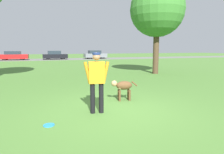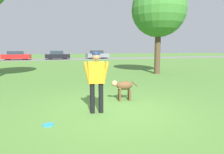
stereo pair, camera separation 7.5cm
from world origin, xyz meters
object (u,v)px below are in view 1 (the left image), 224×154
parked_car_grey (95,55)px  dog (123,86)px  frisbee (49,125)px  tree_near_right (157,10)px  parked_car_red (14,56)px  person (97,78)px  parked_car_black (55,55)px

parked_car_grey → dog: bearing=-103.7°
frisbee → parked_car_grey: 30.29m
tree_near_right → parked_car_red: size_ratio=1.51×
parked_car_red → parked_car_grey: bearing=3.1°
dog → frisbee: bearing=38.6°
person → dog: person is taller
person → dog: (1.16, 0.99, -0.49)m
frisbee → parked_car_black: size_ratio=0.07×
tree_near_right → parked_car_black: size_ratio=1.60×
person → parked_car_red: size_ratio=0.40×
tree_near_right → parked_car_black: bearing=104.6°
person → frisbee: bearing=-147.4°
dog → parked_car_black: parked_car_black is taller
dog → tree_near_right: tree_near_right is taller
frisbee → parked_car_black: 28.84m
parked_car_red → person: bearing=-76.8°
dog → parked_car_grey: size_ratio=0.24×
frisbee → parked_car_grey: bearing=73.6°
frisbee → parked_car_black: parked_car_black is taller
frisbee → dog: bearing=31.7°
parked_car_grey → tree_near_right: bearing=-94.3°
tree_near_right → parked_car_red: 24.54m
dog → parked_car_black: size_ratio=0.24×
parked_car_black → parked_car_grey: bearing=0.6°
person → frisbee: size_ratio=6.53×
tree_near_right → parked_car_black: (-5.55, 21.24, -3.66)m
tree_near_right → parked_car_grey: (1.17, 21.51, -3.63)m
parked_car_red → tree_near_right: bearing=-59.2°
frisbee → parked_car_grey: parked_car_grey is taller
dog → tree_near_right: size_ratio=0.15×
dog → frisbee: (-2.45, -1.51, -0.48)m
person → parked_car_black: 28.26m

